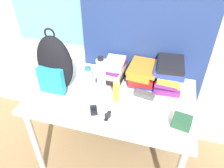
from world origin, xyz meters
name	(u,v)px	position (x,y,z in m)	size (l,w,h in m)	color
wall_back	(128,9)	(0.00, 0.83, 1.25)	(6.00, 0.06, 2.50)	silver
curtain_blue	(147,14)	(0.15, 0.77, 1.25)	(1.04, 0.04, 2.50)	navy
desk	(112,104)	(0.00, 0.37, 0.66)	(1.22, 0.74, 0.75)	silver
backpack	(55,66)	(-0.42, 0.32, 0.97)	(0.27, 0.18, 0.50)	black
book_stack_left	(113,70)	(-0.05, 0.59, 0.83)	(0.21, 0.29, 0.16)	red
book_stack_center	(142,74)	(0.19, 0.60, 0.83)	(0.23, 0.27, 0.16)	navy
book_stack_right	(169,74)	(0.39, 0.59, 0.87)	(0.22, 0.29, 0.22)	#6B2370
water_bottle	(88,78)	(-0.20, 0.41, 0.84)	(0.07, 0.07, 0.19)	silver
sports_bottle	(101,75)	(-0.09, 0.40, 0.89)	(0.07, 0.07, 0.29)	white
sunscreen_bottle	(116,91)	(0.05, 0.32, 0.84)	(0.05, 0.05, 0.18)	yellow
cell_phone	(94,110)	(-0.07, 0.16, 0.76)	(0.08, 0.10, 0.02)	black
sunglasses_case	(144,95)	(0.24, 0.42, 0.77)	(0.16, 0.08, 0.04)	#47474C
camera_pouch	(182,122)	(0.51, 0.20, 0.79)	(0.13, 0.11, 0.07)	#234C33
wristwatch	(108,116)	(0.03, 0.15, 0.76)	(0.04, 0.10, 0.01)	black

